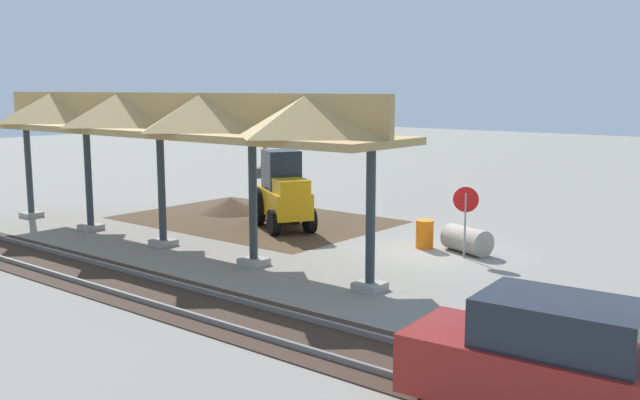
{
  "coord_description": "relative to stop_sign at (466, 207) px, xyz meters",
  "views": [
    {
      "loc": [
        -11.01,
        18.75,
        5.04
      ],
      "look_at": [
        2.73,
        1.82,
        1.6
      ],
      "focal_mm": 40.0,
      "sensor_mm": 36.0,
      "label": 1
    }
  ],
  "objects": [
    {
      "name": "ground_plane",
      "position": [
        1.25,
        0.13,
        -1.54
      ],
      "size": [
        120.0,
        120.0,
        0.0
      ],
      "primitive_type": "plane",
      "color": "gray"
    },
    {
      "name": "dirt_work_zone",
      "position": [
        9.24,
        -0.56,
        -1.54
      ],
      "size": [
        9.96,
        7.0,
        0.01
      ],
      "primitive_type": "cube",
      "color": "#4C3823",
      "rests_on": "ground"
    },
    {
      "name": "platform_canopy",
      "position": [
        8.34,
        4.61,
        2.63
      ],
      "size": [
        17.46,
        3.2,
        4.9
      ],
      "color": "#9E998E",
      "rests_on": "ground"
    },
    {
      "name": "rail_tracks",
      "position": [
        1.25,
        8.22,
        -1.51
      ],
      "size": [
        60.0,
        2.58,
        0.15
      ],
      "color": "slate",
      "rests_on": "ground"
    },
    {
      "name": "stop_sign",
      "position": [
        0.0,
        0.0,
        0.0
      ],
      "size": [
        0.72,
        0.29,
        2.15
      ],
      "color": "gray",
      "rests_on": "ground"
    },
    {
      "name": "backhoe",
      "position": [
        7.38,
        -0.05,
        -0.27
      ],
      "size": [
        4.84,
        3.64,
        2.82
      ],
      "color": "orange",
      "rests_on": "ground"
    },
    {
      "name": "dirt_mound",
      "position": [
        11.22,
        -1.14,
        -1.54
      ],
      "size": [
        5.4,
        5.4,
        1.2
      ],
      "primitive_type": "cone",
      "color": "#4C3823",
      "rests_on": "ground"
    },
    {
      "name": "concrete_pipe",
      "position": [
        0.27,
        -0.66,
        -1.14
      ],
      "size": [
        1.75,
        1.33,
        0.81
      ],
      "color": "#9E9384",
      "rests_on": "ground"
    },
    {
      "name": "distant_parked_car",
      "position": [
        -6.03,
        8.86,
        -0.56
      ],
      "size": [
        4.32,
        2.07,
        1.98
      ],
      "color": "maroon",
      "rests_on": "ground"
    },
    {
      "name": "traffic_barrel",
      "position": [
        1.61,
        -0.41,
        -1.09
      ],
      "size": [
        0.56,
        0.56,
        0.9
      ],
      "primitive_type": "cylinder",
      "color": "orange",
      "rests_on": "ground"
    }
  ]
}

